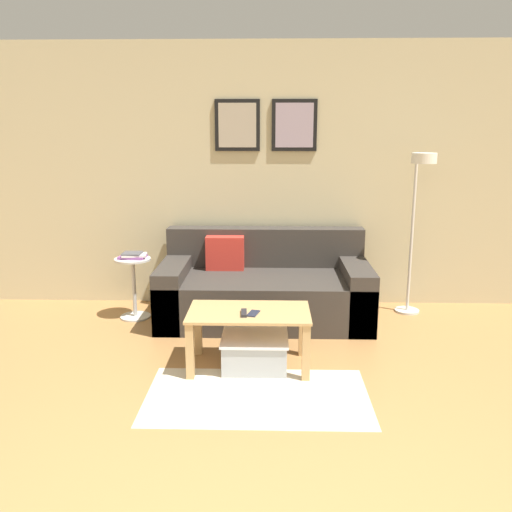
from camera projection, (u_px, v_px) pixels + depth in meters
The scene contains 10 objects.
wall_back at pixel (268, 176), 5.32m from camera, with size 5.60×0.09×2.55m.
area_rug at pixel (257, 396), 3.59m from camera, with size 1.48×0.83×0.01m, color beige.
couch at pixel (264, 289), 5.05m from camera, with size 1.91×0.98×0.80m.
coffee_table at pixel (249, 322), 3.98m from camera, with size 0.89×0.51×0.43m.
storage_bin at pixel (255, 351), 4.03m from camera, with size 0.49×0.45×0.24m.
floor_lamp at pixel (419, 199), 4.87m from camera, with size 0.23×0.46×1.53m.
side_table at pixel (134, 282), 5.04m from camera, with size 0.33×0.33×0.57m.
book_stack at pixel (133, 256), 4.99m from camera, with size 0.26×0.19×0.05m.
remote_control at pixel (244, 313), 3.89m from camera, with size 0.04×0.15×0.02m, color #232328.
cell_phone at pixel (253, 313), 3.90m from camera, with size 0.07×0.14×0.01m, color #1E2338.
Camera 1 is at (0.03, -1.58, 1.73)m, focal length 38.00 mm.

